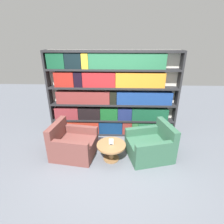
{
  "coord_description": "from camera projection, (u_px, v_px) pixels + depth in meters",
  "views": [
    {
      "loc": [
        0.13,
        -2.99,
        2.62
      ],
      "look_at": [
        -0.0,
        0.79,
        0.97
      ],
      "focal_mm": 28.0,
      "sensor_mm": 36.0,
      "label": 1
    }
  ],
  "objects": [
    {
      "name": "table_sign",
      "position": [
        111.0,
        142.0,
        3.88
      ],
      "size": [
        0.1,
        0.06,
        0.14
      ],
      "color": "black",
      "rests_on": "coffee_table"
    },
    {
      "name": "ground_plane",
      "position": [
        111.0,
        168.0,
        3.79
      ],
      "size": [
        14.0,
        14.0,
        0.0
      ],
      "primitive_type": "plane",
      "color": "slate"
    },
    {
      "name": "armchair_left",
      "position": [
        73.0,
        144.0,
        4.13
      ],
      "size": [
        1.06,
        0.96,
        0.8
      ],
      "rotation": [
        0.0,
        0.0,
        1.43
      ],
      "color": "brown",
      "rests_on": "ground_plane"
    },
    {
      "name": "coffee_table",
      "position": [
        111.0,
        149.0,
        3.95
      ],
      "size": [
        0.66,
        0.66,
        0.4
      ],
      "color": "olive",
      "rests_on": "ground_plane"
    },
    {
      "name": "armchair_right",
      "position": [
        151.0,
        146.0,
        4.07
      ],
      "size": [
        1.13,
        1.04,
        0.8
      ],
      "rotation": [
        0.0,
        0.0,
        -1.32
      ],
      "color": "#336047",
      "rests_on": "ground_plane"
    },
    {
      "name": "bookshelf",
      "position": [
        112.0,
        96.0,
        4.67
      ],
      "size": [
        3.43,
        0.3,
        2.32
      ],
      "color": "silver",
      "rests_on": "ground_plane"
    }
  ]
}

